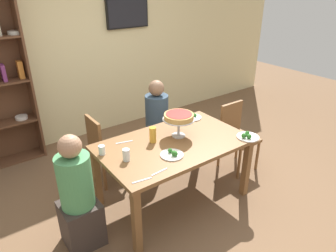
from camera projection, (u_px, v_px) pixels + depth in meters
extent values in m
plane|color=brown|center=(173.00, 198.00, 3.55)|extent=(12.00, 12.00, 0.00)
cube|color=beige|center=(84.00, 45.00, 4.54)|extent=(8.00, 0.12, 2.80)
cube|color=brown|center=(174.00, 144.00, 3.23)|extent=(1.56, 0.95, 0.04)
cube|color=brown|center=(137.00, 222.00, 2.71)|extent=(0.07, 0.07, 0.70)
cube|color=brown|center=(246.00, 169.00, 3.48)|extent=(0.07, 0.07, 0.70)
cube|color=brown|center=(97.00, 178.00, 3.31)|extent=(0.07, 0.07, 0.70)
cube|color=brown|center=(198.00, 140.00, 4.08)|extent=(0.07, 0.07, 0.70)
cube|color=brown|center=(28.00, 79.00, 4.03)|extent=(0.03, 0.30, 2.20)
cube|color=brown|center=(3.00, 162.00, 4.22)|extent=(1.04, 0.28, 0.02)
cylinder|color=silver|center=(21.00, 117.00, 4.15)|extent=(0.16, 0.16, 0.04)
cube|color=#7A3370|center=(3.00, 73.00, 3.83)|extent=(0.05, 0.13, 0.21)
cube|color=orange|center=(20.00, 70.00, 3.93)|extent=(0.06, 0.10, 0.22)
cylinder|color=beige|center=(15.00, 32.00, 3.74)|extent=(0.16, 0.16, 0.04)
cube|color=black|center=(127.00, 13.00, 4.67)|extent=(0.70, 0.05, 0.43)
cube|color=black|center=(128.00, 13.00, 4.65)|extent=(0.66, 0.01, 0.39)
cube|color=#382D28|center=(157.00, 145.00, 4.21)|extent=(0.34, 0.34, 0.45)
cylinder|color=#33475B|center=(157.00, 114.00, 4.00)|extent=(0.30, 0.30, 0.50)
sphere|color=#846047|center=(156.00, 88.00, 3.85)|extent=(0.20, 0.20, 0.20)
cube|color=#382D28|center=(82.00, 223.00, 2.88)|extent=(0.34, 0.34, 0.45)
cylinder|color=#4C935B|center=(75.00, 181.00, 2.67)|extent=(0.30, 0.30, 0.50)
sphere|color=#A87A5B|center=(70.00, 146.00, 2.52)|extent=(0.20, 0.20, 0.20)
cube|color=brown|center=(110.00, 148.00, 3.72)|extent=(0.40, 0.40, 0.04)
cube|color=brown|center=(94.00, 136.00, 3.53)|extent=(0.04, 0.36, 0.42)
cylinder|color=brown|center=(117.00, 154.00, 4.04)|extent=(0.04, 0.04, 0.41)
cylinder|color=brown|center=(131.00, 166.00, 3.79)|extent=(0.04, 0.04, 0.41)
cylinder|color=brown|center=(92.00, 162.00, 3.86)|extent=(0.04, 0.04, 0.41)
cylinder|color=brown|center=(105.00, 175.00, 3.60)|extent=(0.04, 0.04, 0.41)
cube|color=brown|center=(240.00, 139.00, 3.94)|extent=(0.40, 0.40, 0.04)
cube|color=brown|center=(231.00, 118.00, 3.97)|extent=(0.36, 0.04, 0.42)
cylinder|color=brown|center=(257.00, 156.00, 4.00)|extent=(0.04, 0.04, 0.41)
cylinder|color=brown|center=(239.00, 164.00, 3.82)|extent=(0.04, 0.04, 0.41)
cylinder|color=brown|center=(237.00, 145.00, 4.26)|extent=(0.04, 0.04, 0.41)
cylinder|color=brown|center=(219.00, 153.00, 4.07)|extent=(0.04, 0.04, 0.41)
cylinder|color=silver|center=(178.00, 135.00, 3.35)|extent=(0.15, 0.15, 0.01)
cylinder|color=silver|center=(179.00, 127.00, 3.31)|extent=(0.03, 0.03, 0.19)
cylinder|color=silver|center=(179.00, 119.00, 3.27)|extent=(0.35, 0.35, 0.01)
cylinder|color=tan|center=(179.00, 116.00, 3.25)|extent=(0.32, 0.32, 0.05)
cylinder|color=maroon|center=(179.00, 114.00, 3.24)|extent=(0.28, 0.28, 0.00)
cylinder|color=white|center=(248.00, 137.00, 3.32)|extent=(0.24, 0.24, 0.01)
sphere|color=#2D7028|center=(244.00, 136.00, 3.27)|extent=(0.05, 0.05, 0.05)
sphere|color=#2D7028|center=(249.00, 136.00, 3.26)|extent=(0.05, 0.05, 0.05)
sphere|color=#2D7028|center=(247.00, 133.00, 3.33)|extent=(0.05, 0.05, 0.05)
cylinder|color=white|center=(192.00, 117.00, 3.78)|extent=(0.23, 0.23, 0.01)
sphere|color=#2D7028|center=(193.00, 115.00, 3.76)|extent=(0.06, 0.06, 0.06)
sphere|color=#2D7028|center=(192.00, 115.00, 3.77)|extent=(0.04, 0.04, 0.04)
sphere|color=#2D7028|center=(195.00, 115.00, 3.78)|extent=(0.04, 0.04, 0.04)
cylinder|color=white|center=(172.00, 155.00, 2.98)|extent=(0.23, 0.23, 0.01)
sphere|color=#2D7028|center=(175.00, 154.00, 2.94)|extent=(0.05, 0.05, 0.05)
sphere|color=#2D7028|center=(170.00, 150.00, 3.00)|extent=(0.04, 0.04, 0.04)
sphere|color=#2D7028|center=(174.00, 153.00, 2.94)|extent=(0.05, 0.05, 0.05)
cylinder|color=gold|center=(153.00, 135.00, 3.19)|extent=(0.07, 0.07, 0.17)
cylinder|color=white|center=(102.00, 150.00, 2.99)|extent=(0.06, 0.06, 0.09)
cylinder|color=white|center=(126.00, 155.00, 2.88)|extent=(0.07, 0.07, 0.12)
cube|color=silver|center=(124.00, 142.00, 3.22)|extent=(0.18, 0.06, 0.00)
cube|color=silver|center=(142.00, 180.00, 2.61)|extent=(0.18, 0.04, 0.00)
cube|color=silver|center=(159.00, 172.00, 2.73)|extent=(0.18, 0.03, 0.00)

